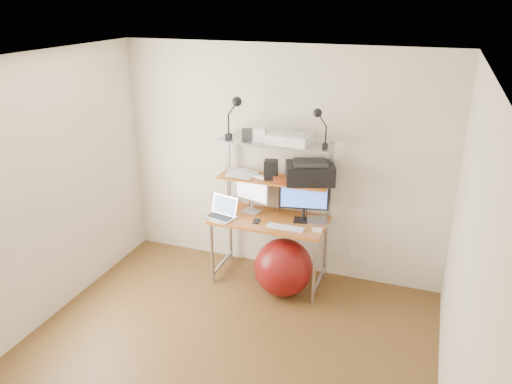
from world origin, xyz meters
TOP-DOWN VIEW (x-y plane):
  - room at (0.00, 0.00)m, footprint 3.60×3.60m
  - computer_desk at (0.00, 1.50)m, footprint 1.20×0.60m
  - wall_outlet at (0.85, 1.79)m, footprint 0.08×0.01m
  - monitor_silver at (-0.24, 1.56)m, footprint 0.42×0.20m
  - monitor_black at (0.34, 1.53)m, footprint 0.52×0.18m
  - laptop at (-0.49, 1.32)m, footprint 0.37×0.33m
  - keyboard at (0.22, 1.29)m, footprint 0.39×0.12m
  - mouse at (0.54, 1.32)m, footprint 0.11×0.07m
  - mac_mini at (0.50, 1.51)m, footprint 0.26×0.26m
  - phone at (-0.11, 1.33)m, footprint 0.08×0.13m
  - printer at (0.38, 1.58)m, footprint 0.57×0.47m
  - nas_cube at (-0.03, 1.55)m, footprint 0.16×0.16m
  - red_box at (0.12, 1.49)m, footprint 0.22×0.18m
  - scanner at (0.16, 1.55)m, footprint 0.44×0.31m
  - box_white at (-0.14, 1.54)m, footprint 0.12×0.10m
  - box_grey at (-0.30, 1.57)m, footprint 0.12×0.12m
  - clip_lamp_left at (-0.39, 1.49)m, footprint 0.18×0.10m
  - clip_lamp_right at (0.47, 1.49)m, footprint 0.16×0.09m
  - exercise_ball at (0.22, 1.24)m, footprint 0.61×0.61m
  - paper_stack at (-0.39, 1.58)m, footprint 0.36×0.37m

SIDE VIEW (x-z plane):
  - wall_outlet at x=0.85m, z-range 0.24..0.36m
  - exercise_ball at x=0.22m, z-range 0.00..0.61m
  - phone at x=-0.11m, z-range 0.74..0.75m
  - keyboard at x=0.22m, z-range 0.74..0.75m
  - mouse at x=0.54m, z-range 0.74..0.77m
  - mac_mini at x=0.50m, z-range 0.74..0.78m
  - laptop at x=-0.49m, z-range 0.65..0.93m
  - computer_desk at x=0.00m, z-range 0.17..1.74m
  - monitor_silver at x=-0.24m, z-range 0.76..1.23m
  - monitor_black at x=0.34m, z-range 0.74..1.27m
  - paper_stack at x=-0.39m, z-range 1.15..1.17m
  - red_box at x=0.12m, z-range 1.15..1.20m
  - room at x=0.00m, z-range -0.55..3.05m
  - nas_cube at x=-0.03m, z-range 1.15..1.35m
  - printer at x=0.38m, z-range 1.14..1.37m
  - box_grey at x=-0.30m, z-range 1.55..1.65m
  - scanner at x=0.16m, z-range 1.55..1.66m
  - box_white at x=-0.14m, z-range 1.55..1.69m
  - clip_lamp_right at x=0.47m, z-range 1.64..2.03m
  - clip_lamp_left at x=-0.39m, z-range 1.65..2.10m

